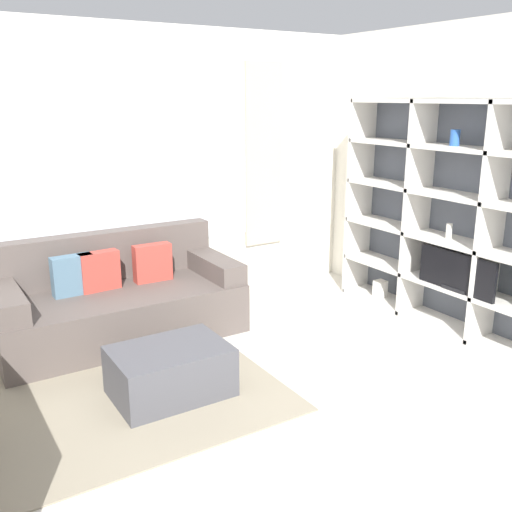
% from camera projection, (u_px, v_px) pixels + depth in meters
% --- Properties ---
extents(wall_back, '(6.42, 0.11, 2.70)m').
position_uv_depth(wall_back, '(114.00, 175.00, 5.26)').
color(wall_back, silver).
rests_on(wall_back, ground_plane).
extents(wall_right, '(0.07, 4.47, 2.70)m').
position_uv_depth(wall_right, '(453.00, 176.00, 5.24)').
color(wall_right, silver).
rests_on(wall_right, ground_plane).
extents(area_rug, '(2.91, 1.73, 0.01)m').
position_uv_depth(area_rug, '(68.00, 412.00, 3.84)').
color(area_rug, gray).
rests_on(area_rug, ground_plane).
extents(shelving_unit, '(0.36, 2.45, 2.04)m').
position_uv_depth(shelving_unit, '(454.00, 219.00, 5.07)').
color(shelving_unit, '#515660').
rests_on(shelving_unit, ground_plane).
extents(couch_main, '(2.07, 0.96, 0.88)m').
position_uv_depth(couch_main, '(117.00, 302.00, 5.02)').
color(couch_main, '#564C47').
rests_on(couch_main, ground_plane).
extents(ottoman, '(0.80, 0.57, 0.36)m').
position_uv_depth(ottoman, '(170.00, 372.00, 4.03)').
color(ottoman, '#47474C').
rests_on(ottoman, ground_plane).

